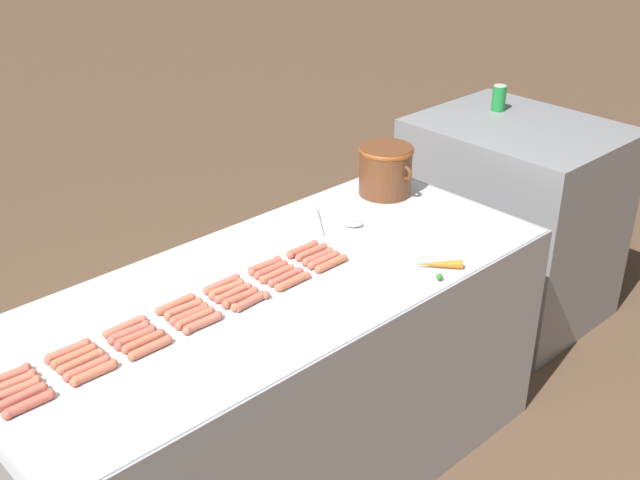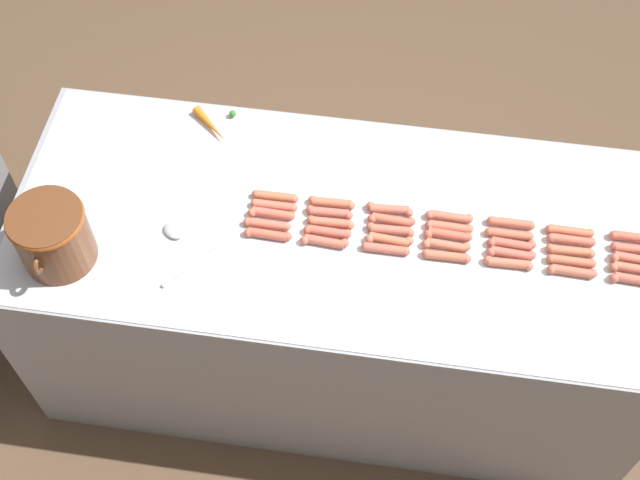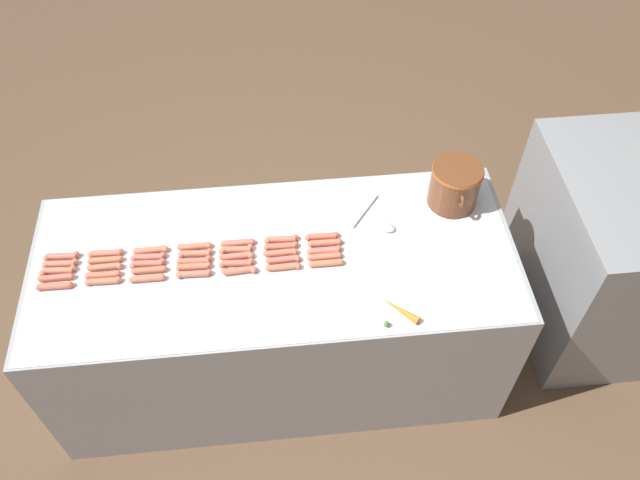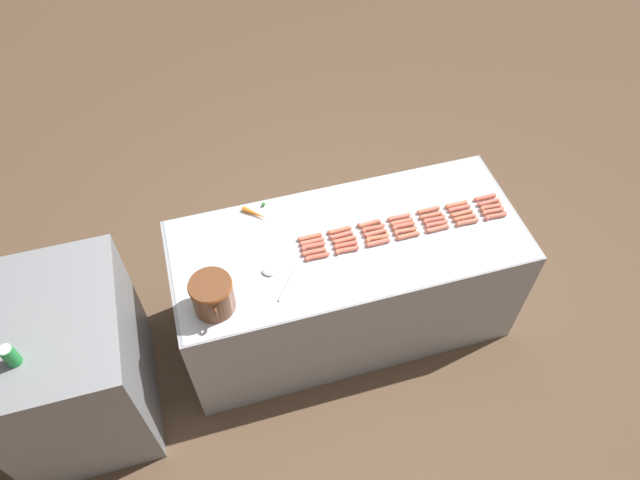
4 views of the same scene
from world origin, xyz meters
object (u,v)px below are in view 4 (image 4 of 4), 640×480
Objects in this scene: hot_dog_9 at (436,224)px; hot_dog_29 at (456,204)px; back_cabinet at (71,366)px; hot_dog_33 at (339,230)px; hot_dog_15 at (461,213)px; hot_dog_16 at (434,219)px; hot_dog_3 at (408,236)px; serving_spoon at (274,276)px; hot_dog_27 at (312,242)px; hot_dog_6 at (317,256)px; hot_dog_11 at (377,238)px; hot_dog_2 at (437,229)px; hot_dog_12 at (346,245)px; hot_dog_30 at (428,210)px; hot_dog_19 at (344,240)px; hot_dog_24 at (402,222)px; hot_dog_26 at (341,235)px; carrot at (256,213)px; hot_dog_7 at (493,211)px; hot_dog_22 at (459,208)px; hot_dog_5 at (347,250)px; hot_dog_18 at (375,233)px; hot_dog_20 at (313,246)px; hot_dog_0 at (496,216)px; hot_dog_25 at (373,228)px; hot_dog_23 at (430,215)px; hot_dog_4 at (378,243)px; bean_pot at (212,294)px; soda_can at (10,355)px; hot_dog_8 at (464,218)px; hot_dog_32 at (369,224)px; hot_dog_17 at (403,226)px; hot_dog_1 at (467,222)px; hot_dog_28 at (485,197)px; hot_dog_13 at (314,252)px.

hot_dog_29 is at bearing -58.35° from hot_dog_9.
hot_dog_33 is at bearing -82.32° from back_cabinet.
hot_dog_15 and hot_dog_16 have the same top height.
serving_spoon is (-0.06, 0.79, -0.01)m from hot_dog_3.
hot_dog_27 is at bearing 101.76° from hot_dog_33.
hot_dog_11 is at bearing -84.75° from hot_dog_6.
hot_dog_12 is (0.03, 0.54, 0.00)m from hot_dog_2.
hot_dog_27 and hot_dog_30 have the same top height.
hot_dog_24 is at bearing -84.25° from hot_dog_19.
hot_dog_26 is (0.07, 0.55, 0.00)m from hot_dog_9.
serving_spoon is 1.64× the size of carrot.
hot_dog_7 is 0.20m from hot_dog_22.
hot_dog_5 is 0.20m from hot_dog_18.
serving_spoon is at bearing 117.75° from hot_dog_20.
hot_dog_0 is at bearing -88.40° from back_cabinet.
hot_dog_5 is 0.55m from hot_dog_9.
hot_dog_20 is 1.00× the size of hot_dog_25.
hot_dog_2 is 1.00× the size of hot_dog_22.
hot_dog_23 and hot_dog_29 have the same top height.
hot_dog_4 is 0.53× the size of bean_pot.
hot_dog_8 is at bearing -82.70° from soda_can.
hot_dog_22 is (0.11, 0.18, 0.00)m from hot_dog_0.
back_cabinet is at bearing 96.95° from hot_dog_32.
hot_dog_24 is (0.03, -0.54, 0.00)m from hot_dog_20.
hot_dog_27 is (0.11, 0.35, 0.00)m from hot_dog_4.
hot_dog_9 is 1.00× the size of hot_dog_15.
hot_dog_17 is at bearing 89.20° from hot_dog_16.
hot_dog_20 is 1.00× the size of hot_dog_22.
hot_dog_1 is 0.54m from hot_dog_11.
hot_dog_1 is 0.19m from hot_dog_16.
hot_dog_27 is 0.65m from bean_pot.
hot_dog_8 is 1.00× the size of hot_dog_22.
hot_dog_2 and hot_dog_6 have the same top height.
hot_dog_8 is 1.00× the size of hot_dog_17.
hot_dog_15 is at bearing -82.46° from hot_dog_4.
hot_dog_30 is at bearing -74.82° from hot_dog_5.
serving_spoon is at bearing 115.44° from hot_dog_33.
carrot is at bearing 0.10° from serving_spoon.
hot_dog_11 is 1.00× the size of hot_dog_22.
hot_dog_12 is 1.01× the size of carrot.
hot_dog_17 is (0.07, 0.36, 0.00)m from hot_dog_1.
hot_dog_28 is (0.04, -0.55, 0.00)m from hot_dog_24.
hot_dog_18 is at bearing -84.85° from hot_dog_13.
hot_dog_28 is (0.11, -0.00, 0.00)m from hot_dog_7.
hot_dog_29 is (0.07, -0.17, 0.00)m from hot_dog_16.
hot_dog_7 is at bearing -89.81° from hot_dog_8.
hot_dog_32 is (0.15, -0.35, 0.00)m from hot_dog_6.
hot_dog_26 is (0.18, -1.60, 0.39)m from back_cabinet.
hot_dog_7 and hot_dog_28 have the same top height.
bean_pot reaches higher than hot_dog_19.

